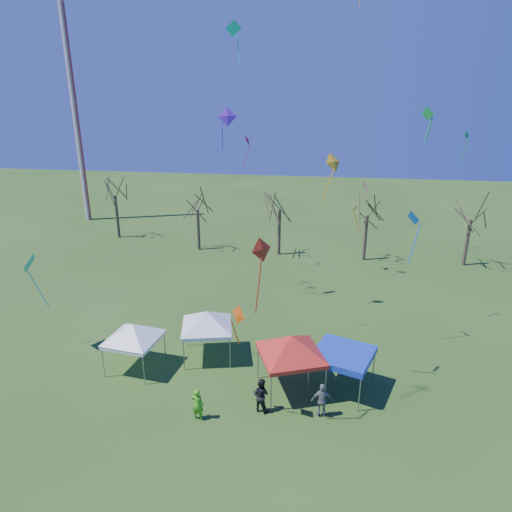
{
  "coord_description": "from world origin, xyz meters",
  "views": [
    {
      "loc": [
        1.85,
        -19.05,
        15.6
      ],
      "look_at": [
        -1.48,
        3.0,
        7.52
      ],
      "focal_mm": 32.0,
      "sensor_mm": 36.0,
      "label": 1
    }
  ],
  "objects": [
    {
      "name": "kite_12",
      "position": [
        13.06,
        20.99,
        12.23
      ],
      "size": [
        0.78,
        0.92,
        2.81
      ],
      "rotation": [
        0.0,
        0.0,
        0.96
      ],
      "color": "green",
      "rests_on": "ground"
    },
    {
      "name": "tree_3",
      "position": [
        6.03,
        24.04,
        6.08
      ],
      "size": [
        3.59,
        3.59,
        7.91
      ],
      "color": "#3D2D21",
      "rests_on": "ground"
    },
    {
      "name": "tent_white_west",
      "position": [
        -8.71,
        2.94,
        2.79
      ],
      "size": [
        3.89,
        3.89,
        3.45
      ],
      "rotation": [
        0.0,
        0.0,
        -0.13
      ],
      "color": "gray",
      "rests_on": "ground"
    },
    {
      "name": "tree_4",
      "position": [
        15.36,
        24.0,
        6.06
      ],
      "size": [
        3.58,
        3.58,
        7.89
      ],
      "color": "#3D2D21",
      "rests_on": "ground"
    },
    {
      "name": "tree_1",
      "position": [
        -10.77,
        24.65,
        5.79
      ],
      "size": [
        3.42,
        3.42,
        7.54
      ],
      "color": "#3D2D21",
      "rests_on": "ground"
    },
    {
      "name": "person_green",
      "position": [
        -3.85,
        -0.83,
        0.88
      ],
      "size": [
        0.7,
        0.53,
        1.75
      ],
      "primitive_type": "imported",
      "rotation": [
        0.0,
        0.0,
        2.96
      ],
      "color": "#48B11C",
      "rests_on": "ground"
    },
    {
      "name": "tent_white_mid",
      "position": [
        -4.79,
        4.83,
        2.92
      ],
      "size": [
        4.0,
        4.0,
        3.62
      ],
      "rotation": [
        0.0,
        0.0,
        0.23
      ],
      "color": "gray",
      "rests_on": "ground"
    },
    {
      "name": "kite_27",
      "position": [
        2.22,
        3.1,
        12.39
      ],
      "size": [
        1.06,
        1.12,
        2.48
      ],
      "rotation": [
        0.0,
        0.0,
        0.87
      ],
      "color": "yellow",
      "rests_on": "ground"
    },
    {
      "name": "kite_19",
      "position": [
        5.4,
        22.14,
        7.7
      ],
      "size": [
        0.56,
        0.75,
        1.87
      ],
      "rotation": [
        0.0,
        0.0,
        1.87
      ],
      "color": "#E0317E",
      "rests_on": "ground"
    },
    {
      "name": "kite_13",
      "position": [
        -4.75,
        19.95,
        11.67
      ],
      "size": [
        0.79,
        1.1,
        2.77
      ],
      "rotation": [
        0.0,
        0.0,
        1.53
      ],
      "color": "red",
      "rests_on": "ground"
    },
    {
      "name": "tree_0",
      "position": [
        -20.85,
        27.38,
        6.49
      ],
      "size": [
        3.83,
        3.83,
        8.44
      ],
      "color": "#3D2D21",
      "rests_on": "ground"
    },
    {
      "name": "tent_red",
      "position": [
        0.54,
        2.22,
        3.18
      ],
      "size": [
        4.16,
        4.16,
        3.94
      ],
      "rotation": [
        0.0,
        0.0,
        0.37
      ],
      "color": "gray",
      "rests_on": "ground"
    },
    {
      "name": "kite_1",
      "position": [
        -1.76,
        -0.78,
        5.97
      ],
      "size": [
        0.85,
        0.8,
        2.18
      ],
      "rotation": [
        0.0,
        0.0,
        5.55
      ],
      "color": "#DD4B0B",
      "rests_on": "ground"
    },
    {
      "name": "radio_mast",
      "position": [
        -28.0,
        34.0,
        12.5
      ],
      "size": [
        0.7,
        0.7,
        25.0
      ],
      "primitive_type": "cylinder",
      "color": "silver",
      "rests_on": "ground"
    },
    {
      "name": "person_dark",
      "position": [
        -0.82,
        0.29,
        0.94
      ],
      "size": [
        1.1,
        0.97,
        1.88
      ],
      "primitive_type": "imported",
      "rotation": [
        0.0,
        0.0,
        2.81
      ],
      "color": "black",
      "rests_on": "ground"
    },
    {
      "name": "kite_24",
      "position": [
        -4.03,
        10.79,
        19.11
      ],
      "size": [
        1.21,
        1.01,
        2.69
      ],
      "rotation": [
        0.0,
        0.0,
        3.57
      ],
      "color": "#0DCDBD",
      "rests_on": "ground"
    },
    {
      "name": "tree_2",
      "position": [
        -2.37,
        24.38,
        6.29
      ],
      "size": [
        3.71,
        3.71,
        8.18
      ],
      "color": "#3D2D21",
      "rests_on": "ground"
    },
    {
      "name": "person_grey",
      "position": [
        2.29,
        0.32,
        0.94
      ],
      "size": [
        1.17,
        0.64,
        1.88
      ],
      "primitive_type": "imported",
      "rotation": [
        0.0,
        0.0,
        3.31
      ],
      "color": "slate",
      "rests_on": "ground"
    },
    {
      "name": "kite_11",
      "position": [
        -4.98,
        12.93,
        13.96
      ],
      "size": [
        1.42,
        0.91,
        2.95
      ],
      "rotation": [
        0.0,
        0.0,
        0.27
      ],
      "color": "#581BBD",
      "rests_on": "ground"
    },
    {
      "name": "kite_22",
      "position": [
        4.65,
        20.72,
        5.87
      ],
      "size": [
        0.84,
        0.9,
        2.34
      ],
      "rotation": [
        0.0,
        0.0,
        4.26
      ],
      "color": "#DF3E0B",
      "rests_on": "ground"
    },
    {
      "name": "kite_25",
      "position": [
        5.91,
        1.32,
        14.69
      ],
      "size": [
        0.58,
        0.64,
        1.43
      ],
      "rotation": [
        0.0,
        0.0,
        2.25
      ],
      "color": "green",
      "rests_on": "ground"
    },
    {
      "name": "kite_5",
      "position": [
        -0.62,
        -1.06,
        9.24
      ],
      "size": [
        0.97,
        1.06,
        3.53
      ],
      "rotation": [
        0.0,
        0.0,
        0.88
      ],
      "color": "red",
      "rests_on": "ground"
    },
    {
      "name": "ground",
      "position": [
        0.0,
        0.0,
        0.0
      ],
      "size": [
        140.0,
        140.0,
        0.0
      ],
      "primitive_type": "plane",
      "color": "#294C18",
      "rests_on": "ground"
    },
    {
      "name": "tent_blue",
      "position": [
        3.32,
        2.74,
        2.17
      ],
      "size": [
        3.83,
        3.83,
        2.36
      ],
      "rotation": [
        0.0,
        0.0,
        -0.34
      ],
      "color": "gray",
      "rests_on": "ground"
    },
    {
      "name": "kite_17",
      "position": [
        7.29,
        8.58,
        8.38
      ],
      "size": [
        1.04,
        1.21,
        3.31
      ],
      "rotation": [
        0.0,
        0.0,
        2.12
      ],
      "color": "blue",
      "rests_on": "ground"
    },
    {
      "name": "kite_14",
      "position": [
        -15.33,
        4.0,
        5.97
      ],
      "size": [
        1.19,
        1.64,
        3.95
      ],
      "rotation": [
        0.0,
        0.0,
        4.91
      ],
      "color": "#0BA5AC",
      "rests_on": "ground"
    }
  ]
}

